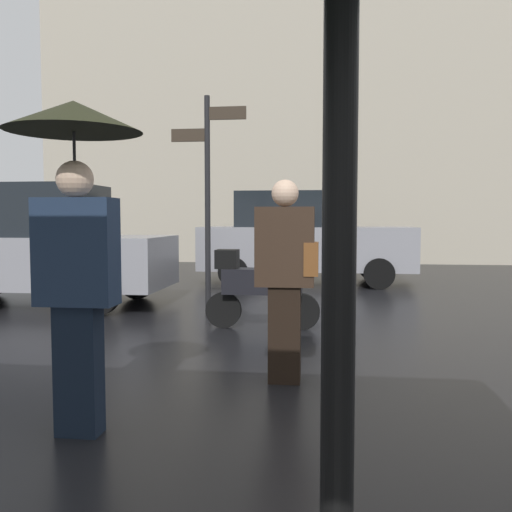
# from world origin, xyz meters

# --- Properties ---
(pedestrian_with_umbrella) EXTENTS (0.86, 0.86, 2.14)m
(pedestrian_with_umbrella) POSITION_xyz_m (-1.99, 1.27, 1.54)
(pedestrian_with_umbrella) COLOR black
(pedestrian_with_umbrella) RESTS_ON ground
(pedestrian_with_bag) EXTENTS (0.53, 0.24, 1.73)m
(pedestrian_with_bag) POSITION_xyz_m (-0.73, 2.58, 0.98)
(pedestrian_with_bag) COLOR black
(pedestrian_with_bag) RESTS_ON ground
(parked_scooter) EXTENTS (1.47, 0.32, 1.23)m
(parked_scooter) POSITION_xyz_m (-1.24, 4.86, 0.56)
(parked_scooter) COLOR black
(parked_scooter) RESTS_ON ground
(parked_car_left) EXTENTS (4.54, 2.00, 1.98)m
(parked_car_left) POSITION_xyz_m (-0.86, 10.02, 1.00)
(parked_car_left) COLOR gray
(parked_car_left) RESTS_ON ground
(parked_car_right) EXTENTS (4.27, 1.88, 1.95)m
(parked_car_right) POSITION_xyz_m (-5.12, 6.39, 0.97)
(parked_car_right) COLOR gray
(parked_car_right) RESTS_ON ground
(street_signpost) EXTENTS (1.08, 0.08, 3.14)m
(street_signpost) POSITION_xyz_m (-2.07, 5.73, 1.90)
(street_signpost) COLOR black
(street_signpost) RESTS_ON ground
(building_block) EXTENTS (19.38, 2.44, 12.63)m
(building_block) POSITION_xyz_m (0.00, 16.67, 6.32)
(building_block) COLOR #B2A893
(building_block) RESTS_ON ground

